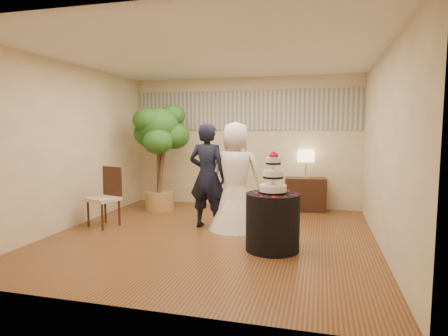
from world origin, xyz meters
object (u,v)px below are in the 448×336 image
(cake_table, at_px, (273,222))
(table_lamp, at_px, (306,164))
(bride, at_px, (236,176))
(wedding_cake, at_px, (273,172))
(groom, at_px, (207,176))
(side_chair, at_px, (103,197))
(console, at_px, (305,194))
(ficus_tree, at_px, (159,157))

(cake_table, xyz_separation_m, table_lamp, (0.34, 2.68, 0.58))
(bride, height_order, wedding_cake, bride)
(groom, distance_m, side_chair, 1.85)
(console, bearing_deg, groom, -137.92)
(console, xyz_separation_m, table_lamp, (0.00, 0.00, 0.63))
(groom, height_order, cake_table, groom)
(bride, distance_m, cake_table, 1.33)
(ficus_tree, bearing_deg, console, 12.30)
(groom, xyz_separation_m, ficus_tree, (-1.39, 1.10, 0.22))
(groom, height_order, bride, bride)
(groom, relative_size, side_chair, 1.74)
(groom, xyz_separation_m, console, (1.58, 1.75, -0.55))
(groom, relative_size, table_lamp, 3.10)
(table_lamp, xyz_separation_m, ficus_tree, (-2.97, -0.65, 0.14))
(bride, distance_m, table_lamp, 2.03)
(table_lamp, bearing_deg, groom, -131.97)
(groom, relative_size, ficus_tree, 0.80)
(bride, height_order, cake_table, bride)
(side_chair, bearing_deg, table_lamp, 51.03)
(wedding_cake, bearing_deg, cake_table, 0.00)
(bride, height_order, table_lamp, bride)
(ficus_tree, bearing_deg, cake_table, -37.77)
(bride, xyz_separation_m, wedding_cake, (0.75, -0.97, 0.19))
(groom, distance_m, cake_table, 1.62)
(groom, bearing_deg, bride, -169.71)
(wedding_cake, relative_size, console, 0.71)
(groom, relative_size, cake_table, 2.23)
(wedding_cake, height_order, table_lamp, wedding_cake)
(cake_table, xyz_separation_m, side_chair, (-3.00, 0.54, 0.11))
(wedding_cake, bearing_deg, ficus_tree, 142.23)
(console, height_order, table_lamp, table_lamp)
(groom, bearing_deg, wedding_cake, 148.23)
(bride, bearing_deg, cake_table, 123.52)
(bride, height_order, side_chair, bride)
(wedding_cake, relative_size, table_lamp, 1.01)
(console, bearing_deg, table_lamp, 0.00)
(bride, relative_size, ficus_tree, 0.81)
(bride, relative_size, side_chair, 1.76)
(table_lamp, distance_m, ficus_tree, 3.04)
(cake_table, height_order, ficus_tree, ficus_tree)
(bride, height_order, ficus_tree, ficus_tree)
(cake_table, height_order, side_chair, side_chair)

